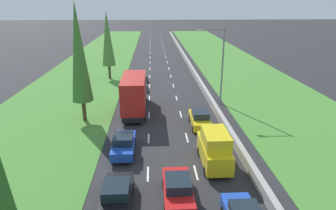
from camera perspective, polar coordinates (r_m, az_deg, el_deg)
ground_plane at (r=59.43m, az=-1.71°, el=7.43°), size 300.00×300.00×0.00m
grass_verge_left at (r=60.49m, az=-13.87°, el=7.11°), size 14.00×140.00×0.04m
grass_verge_right at (r=61.44m, az=11.91°, el=7.44°), size 14.00×140.00×0.04m
median_barrier at (r=59.74m, az=3.82°, el=7.88°), size 0.44×120.00×0.85m
lane_markings at (r=59.43m, az=-1.71°, el=7.44°), size 3.64×116.00×0.01m
black_sedan_left_lane at (r=19.25m, az=-9.59°, el=-16.40°), size 1.82×4.50×1.64m
blue_sedan_left_lane at (r=25.22m, az=-8.31°, el=-7.26°), size 1.82×4.50×1.64m
red_box_truck_left_lane at (r=34.13m, az=-6.31°, el=2.36°), size 2.46×9.40×4.18m
yellow_van_right_lane at (r=23.28m, az=8.71°, el=-8.01°), size 1.96×4.90×2.82m
red_sedan_centre_lane at (r=19.54m, az=1.84°, el=-15.52°), size 1.82×4.50×1.64m
white_hatchback_left_lane at (r=43.39m, az=-5.60°, el=4.14°), size 1.74×3.90×1.72m
grey_hatchback_left_lane at (r=48.60m, az=-5.47°, el=5.75°), size 1.74×3.90×1.72m
yellow_sedan_right_lane at (r=30.22m, az=6.02°, el=-2.61°), size 1.82×4.50×1.64m
poplar_tree_second at (r=31.23m, az=-16.41°, el=9.36°), size 2.10×2.10×12.04m
poplar_tree_third at (r=48.84m, az=-11.28°, el=12.10°), size 2.06×2.06×10.57m
street_light_mast at (r=36.13m, az=9.69°, el=8.11°), size 3.20×0.28×9.00m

